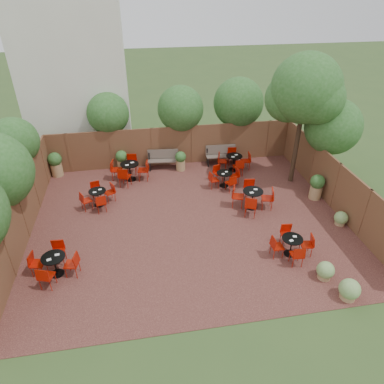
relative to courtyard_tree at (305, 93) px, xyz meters
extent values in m
plane|color=#354F23|center=(-5.20, -2.29, -4.15)|extent=(80.00, 80.00, 0.00)
cube|color=#3E1C19|center=(-5.20, -2.29, -4.14)|extent=(12.00, 10.00, 0.02)
cube|color=brown|center=(-5.20, 2.71, -3.15)|extent=(12.00, 0.08, 2.00)
cube|color=brown|center=(-11.20, -2.29, -3.15)|extent=(0.08, 10.00, 2.00)
cube|color=brown|center=(0.80, -2.29, -3.15)|extent=(0.08, 10.00, 2.00)
cube|color=silver|center=(-9.70, 5.71, -0.15)|extent=(5.00, 4.00, 8.00)
sphere|color=#24541B|center=(-11.80, 0.71, -1.57)|extent=(1.93, 1.93, 1.93)
sphere|color=#24541B|center=(-8.20, 3.41, -1.55)|extent=(2.01, 2.01, 2.01)
sphere|color=#24541B|center=(-4.70, 3.31, -1.47)|extent=(2.26, 2.26, 2.26)
sphere|color=#24541B|center=(-1.70, 3.51, -1.39)|extent=(2.53, 2.53, 2.53)
sphere|color=#24541B|center=(1.40, -0.29, -1.43)|extent=(2.41, 2.41, 2.41)
cylinder|color=black|center=(0.01, 0.01, -1.86)|extent=(0.24, 0.24, 4.54)
sphere|color=#24541B|center=(0.01, 0.01, 0.18)|extent=(2.88, 2.88, 2.88)
sphere|color=#24541B|center=(-0.49, 0.41, -0.32)|extent=(2.01, 2.01, 2.01)
sphere|color=#24541B|center=(0.41, -0.39, -0.14)|extent=(2.10, 2.10, 2.10)
cube|color=brown|center=(-5.74, 2.26, -3.70)|extent=(1.54, 0.59, 0.05)
cube|color=brown|center=(-5.74, 2.46, -3.43)|extent=(1.51, 0.26, 0.45)
cube|color=black|center=(-6.42, 2.26, -3.93)|extent=(0.10, 0.46, 0.40)
cube|color=black|center=(-5.06, 2.26, -3.93)|extent=(0.10, 0.46, 0.40)
cube|color=brown|center=(-2.80, 2.26, -3.69)|extent=(1.55, 0.51, 0.05)
cube|color=brown|center=(-2.80, 2.46, -3.41)|extent=(1.54, 0.16, 0.46)
cube|color=black|center=(-3.50, 2.26, -3.93)|extent=(0.08, 0.46, 0.41)
cube|color=black|center=(-2.10, 2.26, -3.93)|extent=(0.08, 0.46, 0.41)
cylinder|color=black|center=(-9.87, -4.46, -4.12)|extent=(0.43, 0.43, 0.03)
cylinder|color=black|center=(-9.87, -4.46, -3.77)|extent=(0.05, 0.05, 0.68)
cylinder|color=black|center=(-9.87, -4.46, -3.42)|extent=(0.74, 0.74, 0.03)
cube|color=white|center=(-9.75, -4.38, -3.40)|extent=(0.15, 0.12, 0.01)
cube|color=white|center=(-9.97, -4.58, -3.40)|extent=(0.15, 0.12, 0.01)
cylinder|color=black|center=(-2.35, 1.51, -4.12)|extent=(0.45, 0.45, 0.03)
cylinder|color=black|center=(-2.35, 1.51, -3.75)|extent=(0.05, 0.05, 0.72)
cylinder|color=black|center=(-2.35, 1.51, -3.38)|extent=(0.78, 0.78, 0.03)
cube|color=white|center=(-2.23, 1.59, -3.36)|extent=(0.15, 0.11, 0.02)
cube|color=white|center=(-2.46, 1.38, -3.36)|extent=(0.15, 0.11, 0.02)
cylinder|color=black|center=(-2.51, -1.85, -4.12)|extent=(0.48, 0.48, 0.03)
cylinder|color=black|center=(-2.51, -1.85, -3.73)|extent=(0.05, 0.05, 0.76)
cylinder|color=black|center=(-2.51, -1.85, -3.34)|extent=(0.82, 0.82, 0.03)
cube|color=white|center=(-2.38, -1.76, -3.32)|extent=(0.18, 0.15, 0.02)
cube|color=white|center=(-2.62, -1.97, -3.32)|extent=(0.18, 0.15, 0.02)
cylinder|color=black|center=(-8.75, -0.58, -4.12)|extent=(0.41, 0.41, 0.03)
cylinder|color=black|center=(-8.75, -0.58, -3.79)|extent=(0.05, 0.05, 0.65)
cylinder|color=black|center=(-8.75, -0.58, -3.45)|extent=(0.71, 0.71, 0.03)
cube|color=white|center=(-8.64, -0.51, -3.43)|extent=(0.15, 0.13, 0.01)
cube|color=white|center=(-8.84, -0.69, -3.43)|extent=(0.15, 0.13, 0.01)
cylinder|color=black|center=(-2.10, -4.83, -4.12)|extent=(0.41, 0.41, 0.03)
cylinder|color=black|center=(-2.10, -4.83, -3.79)|extent=(0.05, 0.05, 0.65)
cylinder|color=black|center=(-2.10, -4.83, -3.46)|extent=(0.70, 0.70, 0.03)
cube|color=white|center=(-1.99, -4.75, -3.43)|extent=(0.13, 0.10, 0.01)
cube|color=white|center=(-2.19, -4.94, -3.43)|extent=(0.13, 0.10, 0.01)
cylinder|color=black|center=(-3.21, 0.06, -4.12)|extent=(0.40, 0.40, 0.03)
cylinder|color=black|center=(-3.21, 0.06, -3.79)|extent=(0.05, 0.05, 0.64)
cylinder|color=black|center=(-3.21, 0.06, -3.46)|extent=(0.70, 0.70, 0.03)
cube|color=white|center=(-3.10, 0.14, -3.44)|extent=(0.15, 0.12, 0.01)
cube|color=white|center=(-3.30, -0.05, -3.44)|extent=(0.15, 0.12, 0.01)
cylinder|color=black|center=(-7.39, 1.38, -4.12)|extent=(0.49, 0.49, 0.03)
cylinder|color=black|center=(-7.39, 1.38, -3.72)|extent=(0.06, 0.06, 0.78)
cylinder|color=black|center=(-7.39, 1.38, -3.31)|extent=(0.85, 0.85, 0.03)
cube|color=white|center=(-7.26, 1.47, -3.29)|extent=(0.18, 0.16, 0.02)
cube|color=white|center=(-7.50, 1.25, -3.29)|extent=(0.18, 0.16, 0.02)
cylinder|color=#9C7A4E|center=(-7.76, 2.41, -3.86)|extent=(0.47, 0.47, 0.54)
sphere|color=#24541B|center=(-7.76, 2.41, -3.38)|extent=(0.57, 0.57, 0.57)
cylinder|color=#9C7A4E|center=(-4.93, 1.97, -3.88)|extent=(0.44, 0.44, 0.51)
sphere|color=#24541B|center=(-4.93, 1.97, -3.42)|extent=(0.53, 0.53, 0.53)
cylinder|color=#9C7A4E|center=(-10.85, 2.41, -3.82)|extent=(0.54, 0.54, 0.62)
sphere|color=#24541B|center=(-10.85, 2.41, -3.27)|extent=(0.64, 0.64, 0.64)
cylinder|color=#9C7A4E|center=(0.41, -1.60, -3.84)|extent=(0.51, 0.51, 0.58)
sphere|color=#24541B|center=(0.41, -1.60, -3.32)|extent=(0.61, 0.61, 0.61)
cylinder|color=#9C7A4E|center=(-1.19, -6.94, -4.03)|extent=(0.45, 0.45, 0.21)
sphere|color=#6C914B|center=(-1.19, -6.94, -3.77)|extent=(0.62, 0.62, 0.62)
cylinder|color=#9C7A4E|center=(-1.48, -6.06, -4.04)|extent=(0.40, 0.40, 0.18)
sphere|color=#6C914B|center=(-1.48, -6.06, -3.81)|extent=(0.55, 0.55, 0.55)
cylinder|color=#9C7A4E|center=(0.50, -3.53, -4.05)|extent=(0.37, 0.37, 0.17)
sphere|color=#6C914B|center=(0.50, -3.53, -3.83)|extent=(0.51, 0.51, 0.51)
camera|label=1|loc=(-6.98, -13.28, 4.02)|focal=32.69mm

